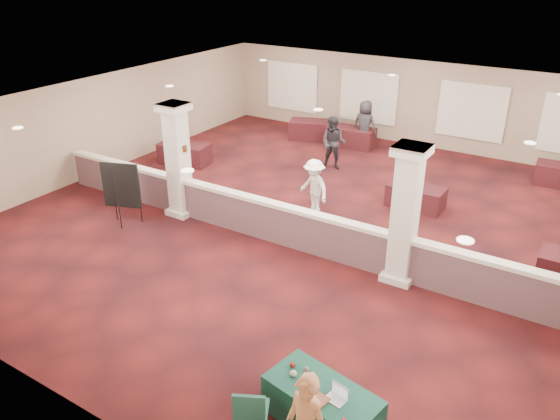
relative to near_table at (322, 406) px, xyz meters
The scene contains 28 objects.
ground 7.11m from the near_table, 119.53° to the left, with size 16.00×16.00×0.00m, color #471112.
wall_back 14.66m from the near_table, 103.87° to the left, with size 16.00×0.04×3.20m, color gray.
wall_front 4.14m from the near_table, 152.52° to the right, with size 16.00×0.04×3.20m, color gray.
wall_left 13.12m from the near_table, 151.75° to the left, with size 0.04×16.00×3.20m, color gray.
ceiling 7.65m from the near_table, 119.53° to the left, with size 16.00×16.00×0.02m, color white.
partition_wall 5.85m from the near_table, 126.80° to the left, with size 15.60×0.28×1.10m.
column_left 8.52m from the near_table, 146.24° to the left, with size 0.72×0.72×3.20m.
column_right 4.88m from the near_table, 96.10° to the left, with size 0.72×0.72×3.20m.
sconce_left 8.81m from the near_table, 147.27° to the left, with size 0.12×0.12×0.18m.
sconce_right 8.35m from the near_table, 145.15° to the left, with size 0.12×0.12×0.18m.
near_table is the anchor object (origin of this frame).
conf_chair_side 1.18m from the near_table, 130.63° to the right, with size 0.69×0.69×1.02m.
easel_board 8.57m from the near_table, 156.99° to the left, with size 1.00×0.63×1.78m.
far_table_front_left 12.45m from the near_table, 140.84° to the left, with size 1.76×0.88×0.71m, color black.
far_table_front_center 8.74m from the near_table, 99.88° to the left, with size 1.61×0.81×0.65m, color black.
far_table_back_left 14.56m from the near_table, 119.44° to the left, with size 1.84×0.92×0.74m, color black.
far_table_back_center 13.82m from the near_table, 113.45° to the left, with size 1.79×0.90×0.73m, color black.
attendee_a 11.36m from the near_table, 116.16° to the left, with size 0.87×0.49×1.82m, color black.
attendee_b 7.68m from the near_table, 119.84° to the left, with size 1.04×0.48×1.63m, color white.
attendee_d 13.60m from the near_table, 111.39° to the left, with size 0.91×0.49×1.85m, color black.
laptop_base 0.46m from the near_table, 20.36° to the right, with size 0.31×0.22×0.02m, color silver.
laptop_screen 0.55m from the near_table, ahead, with size 0.31×0.01×0.21m, color silver.
screen_glow 0.54m from the near_table, ahead, with size 0.28×0.00×0.18m, color silver.
knitting 0.43m from the near_table, 89.59° to the right, with size 0.38×0.28×0.03m, color #B2421C.
yarn_cream 0.66m from the near_table, behind, with size 0.10×0.10×0.10m, color beige.
yarn_red 0.77m from the near_table, 165.02° to the left, with size 0.09×0.09×0.09m, color #5E1215.
yarn_grey 0.59m from the near_table, 154.17° to the left, with size 0.10×0.10×0.10m, color #4D4E52.
scissors 0.76m from the near_table, 34.20° to the right, with size 0.11×0.03×0.01m, color red.
Camera 1 is at (6.33, -11.95, 6.78)m, focal length 35.00 mm.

